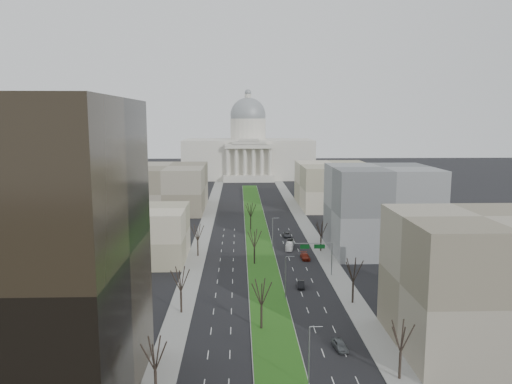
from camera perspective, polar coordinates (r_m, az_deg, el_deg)
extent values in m
plane|color=black|center=(168.98, 0.07, -4.34)|extent=(600.00, 600.00, 0.00)
cube|color=#999993|center=(167.99, 0.08, -4.39)|extent=(8.00, 222.00, 0.15)
cube|color=#144A13|center=(167.97, 0.08, -4.36)|extent=(7.70, 221.70, 0.06)
cube|color=gray|center=(145.05, -6.54, -6.53)|extent=(5.00, 330.00, 0.15)
cube|color=gray|center=(146.47, 7.32, -6.40)|extent=(5.00, 330.00, 0.15)
cube|color=beige|center=(315.75, -0.91, 3.85)|extent=(80.00, 40.00, 24.00)
cube|color=beige|center=(293.87, -0.82, 1.54)|extent=(30.00, 6.00, 4.00)
cube|color=beige|center=(292.18, -0.83, 5.24)|extent=(28.00, 5.00, 2.50)
cube|color=beige|center=(292.08, -0.83, 5.64)|extent=(20.00, 5.00, 1.80)
cube|color=beige|center=(292.00, -0.83, 5.95)|extent=(12.00, 5.00, 1.60)
cylinder|color=beige|center=(314.80, -0.92, 7.12)|extent=(22.00, 22.00, 14.00)
sphere|color=gray|center=(314.72, -0.92, 8.75)|extent=(22.00, 22.00, 22.00)
cylinder|color=beige|center=(314.96, -0.93, 10.76)|extent=(4.00, 4.00, 4.00)
sphere|color=gray|center=(315.09, -0.93, 11.30)|extent=(4.00, 4.00, 4.00)
cylinder|color=beige|center=(292.85, -3.27, 3.47)|extent=(2.00, 2.00, 16.00)
cylinder|color=beige|center=(292.78, -2.29, 3.48)|extent=(2.00, 2.00, 16.00)
cylinder|color=beige|center=(292.79, -1.31, 3.48)|extent=(2.00, 2.00, 16.00)
cylinder|color=beige|center=(292.89, -0.33, 3.49)|extent=(2.00, 2.00, 16.00)
cylinder|color=beige|center=(293.08, 0.65, 3.49)|extent=(2.00, 2.00, 16.00)
cylinder|color=beige|center=(293.35, 1.62, 3.49)|extent=(2.00, 2.00, 16.00)
cube|color=tan|center=(135.93, -13.48, -4.73)|extent=(26.00, 22.00, 14.00)
cube|color=gray|center=(89.97, 24.09, -9.42)|extent=(26.00, 24.00, 22.00)
cube|color=slate|center=(144.64, 14.07, -1.94)|extent=(28.00, 26.00, 24.00)
cube|color=gray|center=(208.67, -9.98, 0.50)|extent=(30.00, 40.00, 18.00)
cube|color=tan|center=(215.51, 8.98, 0.78)|extent=(30.00, 40.00, 18.00)
cylinder|color=black|center=(99.82, -8.55, -12.36)|extent=(0.40, 0.40, 4.32)
cylinder|color=black|center=(137.77, -6.66, -6.47)|extent=(0.40, 0.40, 4.22)
cylinder|color=black|center=(78.96, 16.12, -18.55)|extent=(0.40, 0.40, 4.13)
cylinder|color=black|center=(105.47, 11.00, -11.24)|extent=(0.40, 0.40, 4.42)
cylinder|color=black|center=(143.07, 7.41, -5.96)|extent=(0.40, 0.40, 4.03)
cylinder|color=black|center=(91.83, 0.63, -14.16)|extent=(0.40, 0.40, 4.32)
cylinder|color=black|center=(129.63, -0.18, -7.34)|extent=(0.40, 0.40, 4.32)
cylinder|color=black|center=(168.46, -0.61, -3.63)|extent=(0.40, 0.40, 4.32)
cylinder|color=gray|center=(73.24, 6.08, -18.37)|extent=(0.20, 0.20, 9.00)
cylinder|color=gray|center=(71.41, 6.88, -15.03)|extent=(1.80, 0.12, 0.12)
cylinder|color=gray|center=(105.42, 3.39, -9.78)|extent=(0.20, 0.20, 9.00)
cylinder|color=gray|center=(104.16, 3.91, -7.37)|extent=(1.80, 0.12, 0.12)
cylinder|color=gray|center=(143.83, 1.90, -4.79)|extent=(0.20, 0.20, 9.00)
cylinder|color=gray|center=(142.91, 2.27, -2.99)|extent=(1.80, 0.12, 0.12)
cylinder|color=gray|center=(121.49, 8.66, -7.63)|extent=(0.24, 0.24, 8.00)
cylinder|color=gray|center=(119.70, 6.57, -5.85)|extent=(9.00, 0.18, 0.18)
cube|color=#0C591E|center=(120.20, 7.27, -6.19)|extent=(2.60, 0.08, 1.00)
cube|color=#0C591E|center=(119.70, 5.61, -6.23)|extent=(2.20, 0.08, 1.00)
imported|color=#505558|center=(86.30, 9.56, -16.85)|extent=(2.40, 4.70, 1.53)
imported|color=black|center=(113.53, 5.14, -10.47)|extent=(1.91, 4.46, 1.43)
imported|color=maroon|center=(135.11, 5.64, -7.34)|extent=(2.35, 5.38, 1.54)
imported|color=#424248|center=(159.26, 3.56, -4.90)|extent=(2.50, 5.09, 1.39)
imported|color=white|center=(145.01, 3.87, -6.07)|extent=(3.21, 8.36, 2.27)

